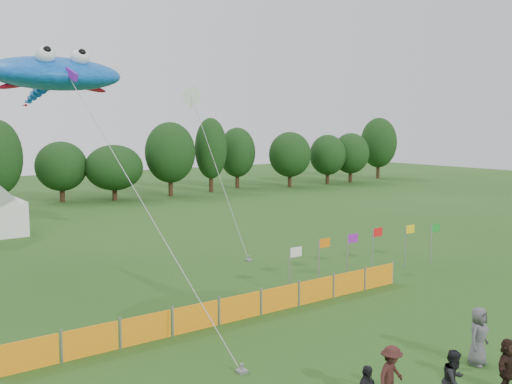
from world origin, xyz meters
TOP-DOWN VIEW (x-y plane):
  - treeline at (1.61, 44.93)m, footprint 104.57×8.78m
  - barrier_fence at (0.09, 7.22)m, footprint 17.90×0.06m
  - flag_row at (9.18, 9.06)m, footprint 10.73×0.71m
  - spectator_b at (0.65, -2.13)m, footprint 0.92×0.77m
  - spectator_c at (-0.41, -0.88)m, footprint 1.18×0.83m
  - spectator_e at (3.89, -0.74)m, footprint 1.01×0.74m
  - spectator_f at (2.93, -2.31)m, footprint 1.48×0.59m
  - stingray_kite at (-3.59, 18.03)m, footprint 6.58×23.02m
  - small_kite_white at (4.84, 17.86)m, footprint 2.35×4.04m

SIDE VIEW (x-z plane):
  - barrier_fence at x=0.09m, z-range 0.00..1.00m
  - spectator_f at x=2.93m, z-range 0.00..1.56m
  - spectator_c at x=-0.41m, z-range 0.00..1.67m
  - spectator_b at x=0.65m, z-range 0.00..1.71m
  - spectator_e at x=3.89m, z-range 0.00..1.89m
  - flag_row at x=9.18m, z-range 0.35..2.63m
  - treeline at x=1.61m, z-range 0.00..8.36m
  - small_kite_white at x=4.84m, z-range 2.21..12.24m
  - stingray_kite at x=-3.59m, z-range 4.46..15.72m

